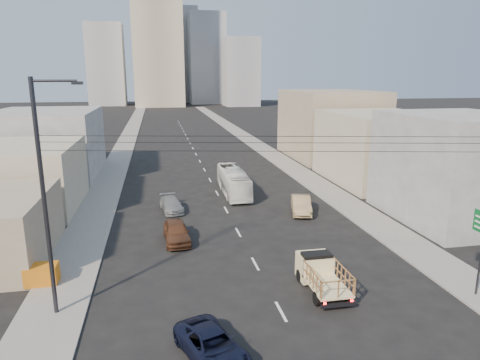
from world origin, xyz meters
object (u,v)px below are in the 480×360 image
object	(u,v)px
sedan_tan	(301,205)
sedan_grey	(171,204)
flatbed_pickup	(321,272)
city_bus	(233,181)
navy_pickup	(212,346)
streetlamp_left	(46,194)
sedan_brown	(176,232)
crate_stack	(42,274)

from	to	relation	value
sedan_tan	sedan_grey	world-z (taller)	sedan_tan
flatbed_pickup	city_bus	size ratio (longest dim) A/B	0.46
navy_pickup	streetlamp_left	xyz separation A→B (m)	(-7.36, 5.15, 5.81)
city_bus	flatbed_pickup	bearing A→B (deg)	-86.11
sedan_brown	sedan_grey	distance (m)	7.72
city_bus	crate_stack	xyz separation A→B (m)	(-14.67, -17.90, -0.63)
navy_pickup	sedan_brown	distance (m)	14.13
sedan_brown	city_bus	bearing A→B (deg)	59.06
flatbed_pickup	sedan_tan	distance (m)	14.47
sedan_grey	streetlamp_left	world-z (taller)	streetlamp_left
flatbed_pickup	streetlamp_left	bearing A→B (deg)	179.42
sedan_brown	sedan_grey	bearing A→B (deg)	87.38
sedan_grey	crate_stack	distance (m)	15.41
sedan_brown	crate_stack	distance (m)	9.77
navy_pickup	city_bus	bearing A→B (deg)	58.52
city_bus	sedan_brown	size ratio (longest dim) A/B	2.13
sedan_tan	streetlamp_left	size ratio (longest dim) A/B	0.39
navy_pickup	sedan_grey	size ratio (longest dim) A/B	1.06
flatbed_pickup	sedan_tan	bearing A→B (deg)	75.58
flatbed_pickup	city_bus	bearing A→B (deg)	93.34
sedan_tan	streetlamp_left	world-z (taller)	streetlamp_left
city_bus	sedan_grey	bearing A→B (deg)	-143.81
sedan_tan	sedan_grey	xyz separation A→B (m)	(-11.49, 2.81, -0.15)
flatbed_pickup	navy_pickup	world-z (taller)	flatbed_pickup
sedan_tan	crate_stack	distance (m)	22.10
sedan_grey	sedan_tan	bearing A→B (deg)	-21.83
streetlamp_left	crate_stack	bearing A→B (deg)	114.46
navy_pickup	sedan_brown	world-z (taller)	sedan_brown
sedan_tan	sedan_grey	size ratio (longest dim) A/B	1.09
city_bus	streetlamp_left	size ratio (longest dim) A/B	0.79
city_bus	sedan_grey	distance (m)	8.19
navy_pickup	streetlamp_left	world-z (taller)	streetlamp_left
sedan_grey	crate_stack	world-z (taller)	crate_stack
flatbed_pickup	city_bus	distance (m)	21.61
streetlamp_left	crate_stack	world-z (taller)	streetlamp_left
navy_pickup	crate_stack	size ratio (longest dim) A/B	2.51
sedan_brown	crate_stack	size ratio (longest dim) A/B	2.48
flatbed_pickup	sedan_grey	distance (m)	18.58
navy_pickup	city_bus	world-z (taller)	city_bus
navy_pickup	city_bus	xyz separation A→B (m)	(5.70, 26.58, 0.70)
flatbed_pickup	crate_stack	size ratio (longest dim) A/B	2.45
flatbed_pickup	navy_pickup	size ratio (longest dim) A/B	0.98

